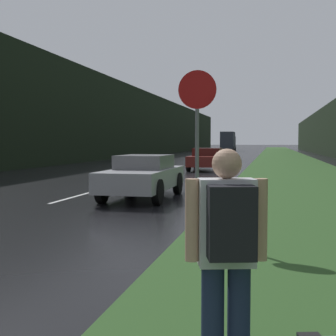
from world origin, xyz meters
TOP-DOWN VIEW (x-y plane):
  - grass_verge at (7.43, 40.00)m, footprint 6.00×240.00m
  - lane_stripe_c at (0.00, 12.89)m, footprint 0.12×3.00m
  - lane_stripe_d at (0.00, 19.89)m, footprint 0.12×3.00m
  - lane_stripe_e at (0.00, 26.89)m, footprint 0.12×3.00m
  - lane_stripe_f at (0.00, 33.89)m, footprint 0.12×3.00m
  - treeline_far_side at (-10.43, 50.00)m, footprint 2.00×140.00m
  - stop_sign at (4.75, 7.69)m, footprint 0.68×0.07m
  - hitchhiker_with_backpack at (5.75, 2.71)m, footprint 0.56×0.48m
  - car_passing_near at (2.21, 13.22)m, footprint 1.82×4.45m
  - car_passing_far at (2.21, 27.72)m, footprint 2.03×4.22m
  - delivery_truck at (-2.21, 90.25)m, footprint 2.61×7.45m

SIDE VIEW (x-z plane):
  - lane_stripe_c at x=0.00m, z-range 0.00..0.01m
  - lane_stripe_d at x=0.00m, z-range 0.00..0.01m
  - lane_stripe_e at x=0.00m, z-range 0.00..0.01m
  - lane_stripe_f at x=0.00m, z-range 0.00..0.01m
  - grass_verge at x=7.43m, z-range 0.00..0.02m
  - car_passing_far at x=2.21m, z-range 0.01..1.37m
  - car_passing_near at x=2.21m, z-range 0.04..1.35m
  - hitchhiker_with_backpack at x=5.75m, z-range 0.13..1.80m
  - stop_sign at x=4.75m, z-range 0.33..3.32m
  - delivery_truck at x=-2.21m, z-range 0.08..3.76m
  - treeline_far_side at x=-10.43m, z-range 0.00..8.12m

